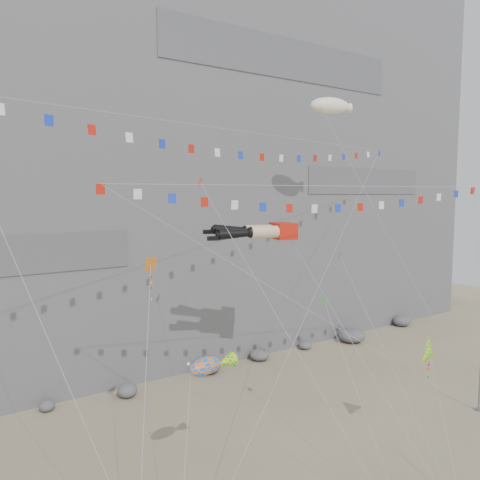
# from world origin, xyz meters

# --- Properties ---
(ground) EXTENTS (120.00, 120.00, 0.00)m
(ground) POSITION_xyz_m (0.00, 0.00, 0.00)
(ground) COLOR gray
(ground) RESTS_ON ground
(cliff) EXTENTS (80.00, 28.00, 50.00)m
(cliff) POSITION_xyz_m (0.00, 32.00, 25.00)
(cliff) COLOR slate
(cliff) RESTS_ON ground
(talus_boulders) EXTENTS (60.00, 3.00, 1.20)m
(talus_boulders) POSITION_xyz_m (0.00, 17.00, 0.60)
(talus_boulders) COLOR slate
(talus_boulders) RESTS_ON ground
(anchor_pole_right) EXTENTS (0.12, 0.12, 3.68)m
(anchor_pole_right) POSITION_xyz_m (13.65, -1.09, 1.84)
(anchor_pole_right) COLOR slate
(anchor_pole_right) RESTS_ON ground
(legs_kite) EXTENTS (7.03, 17.55, 20.47)m
(legs_kite) POSITION_xyz_m (-0.34, 8.22, 13.75)
(legs_kite) COLOR #B8190B
(legs_kite) RESTS_ON ground
(flag_banner_upper) EXTENTS (37.70, 17.18, 27.45)m
(flag_banner_upper) POSITION_xyz_m (-1.10, 8.24, 20.88)
(flag_banner_upper) COLOR #B8190B
(flag_banner_upper) RESTS_ON ground
(flag_banner_lower) EXTENTS (28.81, 7.28, 21.28)m
(flag_banner_lower) POSITION_xyz_m (1.20, 2.87, 17.03)
(flag_banner_lower) COLOR #B8190B
(flag_banner_lower) RESTS_ON ground
(harlequin_kite) EXTENTS (5.75, 10.42, 16.56)m
(harlequin_kite) POSITION_xyz_m (-10.53, 4.46, 12.56)
(harlequin_kite) COLOR red
(harlequin_kite) RESTS_ON ground
(fish_windsock) EXTENTS (6.11, 6.17, 10.09)m
(fish_windsock) POSITION_xyz_m (-9.01, 1.09, 7.53)
(fish_windsock) COLOR orange
(fish_windsock) RESTS_ON ground
(delta_kite) EXTENTS (4.34, 4.91, 8.68)m
(delta_kite) POSITION_xyz_m (4.94, -2.58, 6.66)
(delta_kite) COLOR yellow
(delta_kite) RESTS_ON ground
(blimp_windsock) EXTENTS (7.04, 13.62, 27.44)m
(blimp_windsock) POSITION_xyz_m (8.97, 10.78, 24.13)
(blimp_windsock) COLOR white
(blimp_windsock) RESTS_ON ground
(small_kite_a) EXTENTS (4.33, 14.16, 22.21)m
(small_kite_a) POSITION_xyz_m (-5.66, 7.17, 16.91)
(small_kite_a) COLOR #E54713
(small_kite_a) RESTS_ON ground
(small_kite_b) EXTENTS (2.85, 11.64, 16.33)m
(small_kite_b) POSITION_xyz_m (4.82, 5.03, 11.74)
(small_kite_b) COLOR purple
(small_kite_b) RESTS_ON ground
(small_kite_c) EXTENTS (2.48, 8.65, 12.69)m
(small_kite_c) POSITION_xyz_m (-0.18, 1.37, 9.52)
(small_kite_c) COLOR #1A9E18
(small_kite_c) RESTS_ON ground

